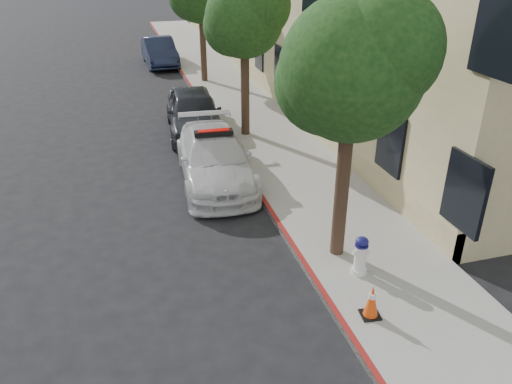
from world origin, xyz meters
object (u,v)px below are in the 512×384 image
object	(u,v)px
fire_hydrant	(361,256)
traffic_cone	(372,301)
parked_car_mid	(194,112)
parked_car_far	(159,52)
police_car	(215,158)

from	to	relation	value
fire_hydrant	traffic_cone	world-z (taller)	fire_hydrant
traffic_cone	parked_car_mid	bearing A→B (deg)	97.27
parked_car_far	police_car	bearing A→B (deg)	-92.58
parked_car_far	traffic_cone	size ratio (longest dim) A/B	6.83
traffic_cone	fire_hydrant	bearing A→B (deg)	72.57
parked_car_mid	parked_car_far	size ratio (longest dim) A/B	1.03
parked_car_far	parked_car_mid	bearing A→B (deg)	-92.22
fire_hydrant	traffic_cone	size ratio (longest dim) A/B	1.29
parked_car_mid	parked_car_far	bearing A→B (deg)	94.26
police_car	parked_car_mid	world-z (taller)	parked_car_mid
traffic_cone	parked_car_far	bearing A→B (deg)	93.56
police_car	parked_car_mid	size ratio (longest dim) A/B	1.07
fire_hydrant	traffic_cone	bearing A→B (deg)	-104.85
police_car	traffic_cone	bearing A→B (deg)	-73.70
parked_car_mid	traffic_cone	distance (m)	11.23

